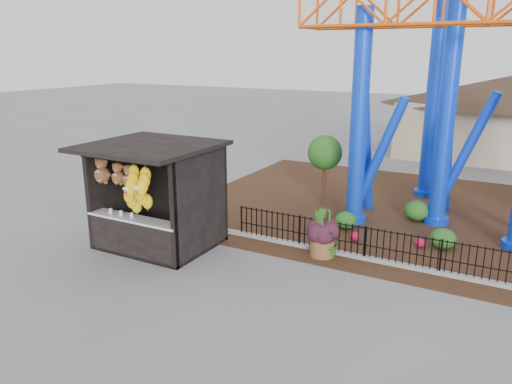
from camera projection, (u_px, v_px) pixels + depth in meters
The scene contains 10 objects.
ground at pixel (223, 280), 12.77m from camera, with size 120.00×120.00×0.00m, color slate.
mulch_bed at pixel (439, 216), 17.67m from camera, with size 18.00×12.00×0.02m, color #331E11.
curb at pixel (408, 267), 13.44m from camera, with size 18.00×0.18×0.12m, color gray.
prize_booth at pixel (152, 198), 14.52m from camera, with size 3.50×3.40×3.12m.
picket_fence at pixel (445, 258), 12.90m from camera, with size 12.20×0.06×1.00m, color black, non-canonical shape.
roller_coaster at pixel (499, 25), 15.59m from camera, with size 11.00×6.37×10.82m.
terracotta_planter at pixel (322, 245), 14.20m from camera, with size 0.72×0.72×0.65m, color brown.
planter_foliage at pixel (323, 224), 14.03m from camera, with size 0.70×0.70×0.64m, color black.
potted_plant at pixel (330, 242), 14.06m from camera, with size 0.82×0.71×0.91m, color #235318.
landscaping at pixel (448, 230), 15.49m from camera, with size 8.93×3.80×0.68m.
Camera 1 is at (6.35, -9.82, 5.66)m, focal length 35.00 mm.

